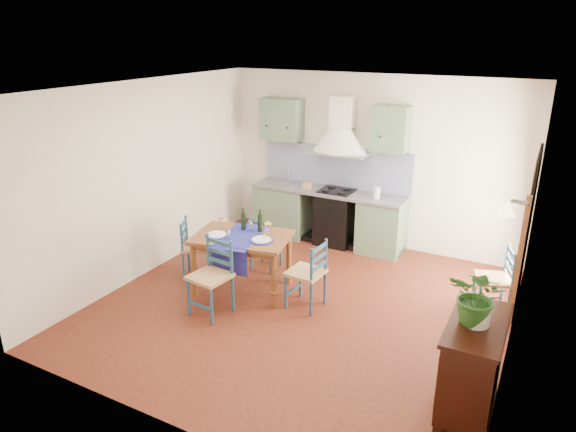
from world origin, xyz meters
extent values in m
plane|color=#46180F|center=(0.00, 0.00, 0.00)|extent=(5.00, 5.00, 0.00)
cube|color=beige|center=(0.00, 2.50, 1.40)|extent=(5.00, 0.04, 2.80)
cube|color=slate|center=(-1.45, 2.19, 0.44)|extent=(0.90, 0.60, 0.88)
cube|color=slate|center=(0.35, 2.19, 0.44)|extent=(0.70, 0.60, 0.88)
cube|color=black|center=(-0.45, 2.19, 0.44)|extent=(0.60, 0.58, 0.88)
cube|color=slate|center=(-0.60, 2.19, 0.90)|extent=(2.60, 0.64, 0.04)
cube|color=silver|center=(-1.45, 2.19, 0.90)|extent=(0.45, 0.40, 0.03)
cylinder|color=silver|center=(-1.45, 2.37, 1.05)|extent=(0.02, 0.02, 0.26)
cube|color=black|center=(-0.45, 2.19, 0.93)|extent=(0.55, 0.48, 0.02)
cube|color=black|center=(-0.60, 2.24, 0.04)|extent=(2.60, 0.50, 0.08)
cube|color=#0B0F61|center=(-0.60, 2.46, 1.26)|extent=(2.65, 0.05, 0.68)
cube|color=slate|center=(-1.55, 2.32, 2.00)|extent=(0.70, 0.34, 0.70)
cube|color=slate|center=(0.35, 2.32, 2.00)|extent=(0.55, 0.34, 0.70)
cone|color=silver|center=(-0.45, 2.25, 1.75)|extent=(0.96, 0.96, 0.40)
cube|color=silver|center=(-0.45, 2.34, 2.20)|extent=(0.36, 0.30, 0.50)
cube|color=beige|center=(2.50, 0.00, 1.40)|extent=(0.04, 5.00, 2.80)
cube|color=black|center=(2.48, 1.40, 0.82)|extent=(0.03, 1.00, 1.65)
cylinder|color=black|center=(2.48, 1.40, 1.65)|extent=(0.03, 1.00, 1.00)
cube|color=brown|center=(2.46, 0.86, 0.82)|extent=(0.06, 0.06, 1.65)
cube|color=brown|center=(2.46, 1.94, 0.82)|extent=(0.06, 0.06, 1.65)
cube|color=brown|center=(2.47, 1.62, 0.98)|extent=(0.04, 0.55, 1.96)
cylinder|color=silver|center=(2.44, -0.78, 2.05)|extent=(0.15, 0.04, 0.04)
cone|color=#FFEDC6|center=(2.34, -0.78, 1.98)|extent=(0.16, 0.16, 0.12)
cube|color=beige|center=(-2.50, 0.00, 1.40)|extent=(0.04, 5.00, 2.80)
cube|color=silver|center=(0.00, 0.00, 2.80)|extent=(5.00, 5.00, 0.01)
cube|color=brown|center=(-0.93, 0.04, 0.78)|extent=(1.42, 1.09, 0.05)
cube|color=brown|center=(-0.93, 0.04, 0.72)|extent=(1.27, 0.94, 0.08)
cylinder|color=brown|center=(-1.41, -0.42, 0.38)|extent=(0.07, 0.07, 0.76)
cylinder|color=brown|center=(-1.55, 0.27, 0.38)|extent=(0.07, 0.07, 0.76)
cylinder|color=brown|center=(-0.31, -0.19, 0.38)|extent=(0.07, 0.07, 0.76)
cylinder|color=brown|center=(-0.45, 0.49, 0.38)|extent=(0.07, 0.07, 0.76)
cube|color=navy|center=(-0.92, -0.02, 0.81)|extent=(0.66, 1.03, 0.01)
cube|color=navy|center=(-0.84, -0.39, 0.63)|extent=(0.47, 0.11, 0.38)
cylinder|color=navy|center=(-1.22, -0.13, 0.82)|extent=(0.32, 0.32, 0.01)
cylinder|color=white|center=(-1.22, -0.13, 0.83)|extent=(0.25, 0.25, 0.01)
cylinder|color=navy|center=(-0.60, 0.00, 0.82)|extent=(0.32, 0.32, 0.01)
cylinder|color=white|center=(-0.60, 0.00, 0.83)|extent=(0.25, 0.25, 0.01)
cylinder|color=black|center=(-1.02, 0.23, 0.97)|extent=(0.07, 0.07, 0.32)
cylinder|color=black|center=(-0.78, 0.28, 0.97)|extent=(0.07, 0.07, 0.32)
cylinder|color=white|center=(-0.65, 0.26, 0.87)|extent=(0.05, 0.05, 0.10)
sphere|color=yellow|center=(-0.65, 0.26, 0.96)|extent=(0.10, 0.10, 0.10)
cylinder|color=navy|center=(-1.16, -0.87, 0.25)|extent=(0.04, 0.04, 0.50)
cylinder|color=navy|center=(-1.11, -0.48, 0.49)|extent=(0.04, 0.04, 0.98)
cylinder|color=navy|center=(-0.77, -0.92, 0.25)|extent=(0.04, 0.04, 0.50)
cylinder|color=navy|center=(-0.72, -0.53, 0.49)|extent=(0.04, 0.04, 0.98)
cube|color=tan|center=(-0.94, -0.70, 0.52)|extent=(0.52, 0.52, 0.04)
cube|color=navy|center=(-0.91, -0.51, 0.66)|extent=(0.42, 0.08, 0.05)
cube|color=navy|center=(-0.91, -0.51, 0.79)|extent=(0.42, 0.08, 0.05)
cube|color=navy|center=(-0.91, -0.51, 0.92)|extent=(0.42, 0.08, 0.05)
cube|color=navy|center=(-0.97, -0.90, 0.20)|extent=(0.39, 0.09, 0.03)
cylinder|color=navy|center=(-0.83, 0.97, 0.21)|extent=(0.03, 0.03, 0.43)
cylinder|color=navy|center=(-0.83, 0.63, 0.42)|extent=(0.03, 0.03, 0.83)
cylinder|color=navy|center=(-1.17, 0.96, 0.21)|extent=(0.03, 0.03, 0.43)
cylinder|color=navy|center=(-1.16, 0.63, 0.42)|extent=(0.03, 0.03, 0.83)
cube|color=tan|center=(-1.00, 0.80, 0.44)|extent=(0.40, 0.40, 0.04)
cube|color=navy|center=(-0.99, 0.63, 0.56)|extent=(0.35, 0.03, 0.04)
cube|color=navy|center=(-0.99, 0.63, 0.67)|extent=(0.35, 0.03, 0.04)
cube|color=navy|center=(-0.99, 0.63, 0.78)|extent=(0.35, 0.03, 0.04)
cube|color=navy|center=(-1.00, 0.96, 0.17)|extent=(0.33, 0.03, 0.02)
cylinder|color=navy|center=(-1.49, 0.00, 0.23)|extent=(0.04, 0.04, 0.45)
cylinder|color=navy|center=(-1.81, -0.16, 0.44)|extent=(0.04, 0.04, 0.89)
cylinder|color=navy|center=(-1.66, 0.32, 0.23)|extent=(0.04, 0.04, 0.45)
cylinder|color=navy|center=(-1.97, 0.15, 0.44)|extent=(0.04, 0.04, 0.89)
cube|color=tan|center=(-1.73, 0.08, 0.47)|extent=(0.56, 0.56, 0.04)
cube|color=navy|center=(-1.89, -0.01, 0.59)|extent=(0.20, 0.34, 0.04)
cube|color=navy|center=(-1.89, -0.01, 0.71)|extent=(0.20, 0.34, 0.04)
cube|color=navy|center=(-1.89, -0.01, 0.83)|extent=(0.20, 0.34, 0.04)
cube|color=navy|center=(-1.57, 0.16, 0.18)|extent=(0.19, 0.33, 0.02)
cylinder|color=navy|center=(-0.13, 0.22, 0.24)|extent=(0.04, 0.04, 0.48)
cylinder|color=navy|center=(0.24, 0.19, 0.47)|extent=(0.04, 0.04, 0.93)
cylinder|color=navy|center=(-0.15, -0.15, 0.24)|extent=(0.04, 0.04, 0.48)
cylinder|color=navy|center=(0.22, -0.18, 0.47)|extent=(0.04, 0.04, 0.93)
cube|color=tan|center=(0.05, 0.02, 0.49)|extent=(0.46, 0.46, 0.04)
cube|color=navy|center=(0.23, 0.01, 0.62)|extent=(0.05, 0.39, 0.05)
cube|color=navy|center=(0.23, 0.01, 0.74)|extent=(0.05, 0.39, 0.05)
cube|color=navy|center=(0.23, 0.01, 0.87)|extent=(0.05, 0.39, 0.05)
cube|color=navy|center=(-0.14, 0.03, 0.19)|extent=(0.06, 0.37, 0.03)
cylinder|color=navy|center=(1.97, 1.11, 0.23)|extent=(0.04, 0.04, 0.45)
cylinder|color=navy|center=(2.31, 1.23, 0.45)|extent=(0.04, 0.04, 0.89)
cylinder|color=navy|center=(2.09, 0.77, 0.23)|extent=(0.04, 0.04, 0.45)
cylinder|color=navy|center=(2.43, 0.89, 0.45)|extent=(0.04, 0.04, 0.89)
cube|color=tan|center=(2.20, 1.00, 0.47)|extent=(0.53, 0.53, 0.04)
cube|color=navy|center=(2.37, 1.06, 0.59)|extent=(0.15, 0.36, 0.04)
cube|color=navy|center=(2.37, 1.06, 0.71)|extent=(0.15, 0.36, 0.04)
cube|color=navy|center=(2.37, 1.06, 0.83)|extent=(0.15, 0.36, 0.04)
cube|color=navy|center=(2.03, 0.94, 0.18)|extent=(0.15, 0.35, 0.02)
cube|color=black|center=(2.27, -0.98, 0.49)|extent=(0.45, 1.00, 0.82)
cube|color=black|center=(2.27, -0.98, 0.92)|extent=(0.50, 1.05, 0.04)
cube|color=brown|center=(2.04, -1.21, 0.45)|extent=(0.02, 0.38, 0.63)
cube|color=brown|center=(2.04, -0.75, 0.45)|extent=(0.02, 0.38, 0.63)
cube|color=black|center=(2.09, -1.42, 0.04)|extent=(0.08, 0.08, 0.08)
cube|color=black|center=(2.09, -0.54, 0.04)|extent=(0.08, 0.08, 0.08)
cube|color=black|center=(2.44, -0.54, 0.04)|extent=(0.08, 0.08, 0.08)
imported|color=#25561D|center=(2.24, -1.01, 1.21)|extent=(0.57, 0.52, 0.55)
camera|label=1|loc=(2.62, -5.34, 3.42)|focal=32.00mm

